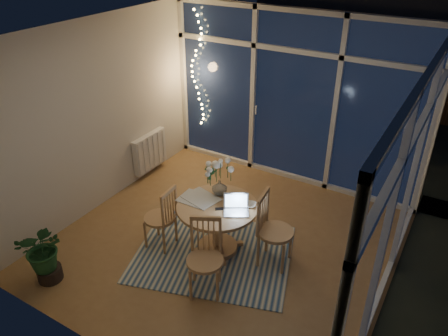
{
  "coord_description": "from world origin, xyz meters",
  "views": [
    {
      "loc": [
        2.26,
        -3.81,
        3.59
      ],
      "look_at": [
        -0.17,
        0.25,
        0.92
      ],
      "focal_mm": 35.0,
      "sensor_mm": 36.0,
      "label": 1
    }
  ],
  "objects_px": {
    "chair_right": "(276,230)",
    "laptop": "(236,205)",
    "dining_table": "(217,228)",
    "chair_front": "(205,259)",
    "potted_plant": "(45,253)",
    "chair_left": "(159,217)",
    "flower_vase": "(220,187)"
  },
  "relations": [
    {
      "from": "chair_right",
      "to": "laptop",
      "type": "height_order",
      "value": "chair_right"
    },
    {
      "from": "dining_table",
      "to": "chair_right",
      "type": "xyz_separation_m",
      "value": [
        0.71,
        0.14,
        0.15
      ]
    },
    {
      "from": "chair_right",
      "to": "chair_front",
      "type": "xyz_separation_m",
      "value": [
        -0.45,
        -0.82,
        -0.02
      ]
    },
    {
      "from": "dining_table",
      "to": "chair_right",
      "type": "relative_size",
      "value": 1.02
    },
    {
      "from": "chair_right",
      "to": "potted_plant",
      "type": "bearing_deg",
      "value": 120.6
    },
    {
      "from": "chair_front",
      "to": "potted_plant",
      "type": "bearing_deg",
      "value": 177.49
    },
    {
      "from": "chair_right",
      "to": "laptop",
      "type": "xyz_separation_m",
      "value": [
        -0.44,
        -0.16,
        0.29
      ]
    },
    {
      "from": "chair_left",
      "to": "chair_right",
      "type": "xyz_separation_m",
      "value": [
        1.37,
        0.43,
        0.04
      ]
    },
    {
      "from": "laptop",
      "to": "potted_plant",
      "type": "distance_m",
      "value": 2.21
    },
    {
      "from": "dining_table",
      "to": "potted_plant",
      "type": "xyz_separation_m",
      "value": [
        -1.38,
        -1.43,
        0.05
      ]
    },
    {
      "from": "potted_plant",
      "to": "dining_table",
      "type": "bearing_deg",
      "value": 45.96
    },
    {
      "from": "chair_right",
      "to": "potted_plant",
      "type": "xyz_separation_m",
      "value": [
        -2.09,
        -1.57,
        -0.1
      ]
    },
    {
      "from": "potted_plant",
      "to": "chair_front",
      "type": "bearing_deg",
      "value": 24.84
    },
    {
      "from": "chair_left",
      "to": "chair_front",
      "type": "distance_m",
      "value": 0.99
    },
    {
      "from": "laptop",
      "to": "flower_vase",
      "type": "height_order",
      "value": "laptop"
    },
    {
      "from": "dining_table",
      "to": "chair_left",
      "type": "height_order",
      "value": "chair_left"
    },
    {
      "from": "chair_right",
      "to": "chair_front",
      "type": "bearing_deg",
      "value": 144.67
    },
    {
      "from": "flower_vase",
      "to": "potted_plant",
      "type": "distance_m",
      "value": 2.13
    },
    {
      "from": "dining_table",
      "to": "laptop",
      "type": "bearing_deg",
      "value": -2.77
    },
    {
      "from": "laptop",
      "to": "flower_vase",
      "type": "xyz_separation_m",
      "value": [
        -0.37,
        0.24,
        -0.0
      ]
    },
    {
      "from": "chair_left",
      "to": "laptop",
      "type": "height_order",
      "value": "laptop"
    },
    {
      "from": "chair_front",
      "to": "flower_vase",
      "type": "bearing_deg",
      "value": 84.63
    },
    {
      "from": "laptop",
      "to": "potted_plant",
      "type": "xyz_separation_m",
      "value": [
        -1.65,
        -1.42,
        -0.39
      ]
    },
    {
      "from": "chair_front",
      "to": "laptop",
      "type": "height_order",
      "value": "chair_front"
    },
    {
      "from": "flower_vase",
      "to": "potted_plant",
      "type": "bearing_deg",
      "value": -127.53
    },
    {
      "from": "chair_front",
      "to": "laptop",
      "type": "relative_size",
      "value": 3.14
    },
    {
      "from": "chair_left",
      "to": "flower_vase",
      "type": "distance_m",
      "value": 0.83
    },
    {
      "from": "chair_left",
      "to": "chair_front",
      "type": "height_order",
      "value": "chair_front"
    },
    {
      "from": "chair_left",
      "to": "laptop",
      "type": "bearing_deg",
      "value": 101.91
    },
    {
      "from": "laptop",
      "to": "dining_table",
      "type": "bearing_deg",
      "value": 146.5
    },
    {
      "from": "dining_table",
      "to": "potted_plant",
      "type": "height_order",
      "value": "potted_plant"
    },
    {
      "from": "chair_right",
      "to": "potted_plant",
      "type": "distance_m",
      "value": 2.62
    }
  ]
}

